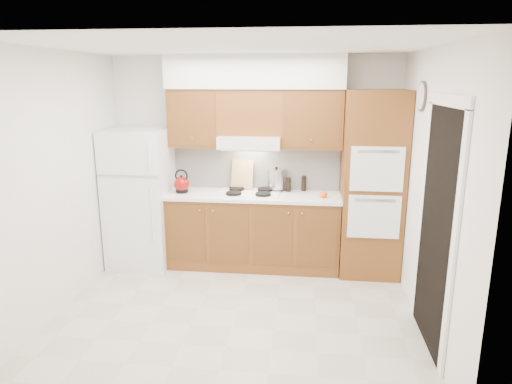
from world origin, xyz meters
TOP-DOWN VIEW (x-y plane):
  - floor at (0.00, 0.00)m, footprint 3.60×3.60m
  - ceiling at (0.00, 0.00)m, footprint 3.60×3.60m
  - wall_back at (0.00, 1.50)m, footprint 3.60×0.02m
  - wall_left at (-1.80, 0.00)m, footprint 0.02×3.00m
  - wall_right at (1.80, 0.00)m, footprint 0.02×3.00m
  - fridge at (-1.41, 1.14)m, footprint 0.75×0.72m
  - base_cabinets at (0.02, 1.20)m, footprint 2.11×0.60m
  - countertop at (0.03, 1.19)m, footprint 2.13×0.62m
  - backsplash at (0.02, 1.49)m, footprint 2.11×0.03m
  - oven_cabinet at (1.44, 1.18)m, footprint 0.70×0.65m
  - upper_cab_left at (-0.71, 1.33)m, footprint 0.63×0.33m
  - upper_cab_right at (0.72, 1.33)m, footprint 0.73×0.33m
  - range_hood at (-0.02, 1.27)m, footprint 0.75×0.45m
  - upper_cab_over_hood at (-0.02, 1.33)m, footprint 0.75×0.33m
  - soffit at (0.03, 1.32)m, footprint 2.13×0.36m
  - cooktop at (-0.02, 1.21)m, footprint 0.74×0.50m
  - doorway at (1.79, -0.35)m, footprint 0.02×0.90m
  - wall_clock at (1.79, 0.55)m, footprint 0.02×0.30m
  - kettle at (-0.87, 1.16)m, footprint 0.25×0.25m
  - cutting_board at (-0.14, 1.40)m, footprint 0.29×0.12m
  - stock_pot at (0.29, 1.40)m, footprint 0.27×0.27m
  - condiment_a at (0.31, 1.37)m, footprint 0.07×0.07m
  - condiment_b at (0.64, 1.42)m, footprint 0.07×0.07m
  - condiment_c at (0.44, 1.36)m, footprint 0.08×0.08m
  - orange_near at (0.88, 1.10)m, footprint 0.10×0.10m
  - orange_far at (0.87, 1.10)m, footprint 0.10×0.10m

SIDE VIEW (x-z plane):
  - floor at x=0.00m, z-range 0.00..0.00m
  - base_cabinets at x=0.02m, z-range 0.00..0.90m
  - fridge at x=-1.41m, z-range 0.00..1.72m
  - countertop at x=0.03m, z-range 0.90..0.94m
  - cooktop at x=-0.02m, z-range 0.94..0.95m
  - orange_far at x=0.87m, z-range 0.94..1.02m
  - orange_near at x=0.88m, z-range 0.94..1.02m
  - condiment_c at x=0.44m, z-range 0.94..1.12m
  - condiment_b at x=0.64m, z-range 0.94..1.13m
  - kettle at x=-0.87m, z-range 0.95..1.14m
  - condiment_a at x=0.31m, z-range 0.94..1.15m
  - doorway at x=1.79m, z-range 0.00..2.10m
  - stock_pot at x=0.29m, z-range 0.97..1.21m
  - oven_cabinet at x=1.44m, z-range 0.00..2.20m
  - cutting_board at x=-0.14m, z-range 0.96..1.32m
  - backsplash at x=0.02m, z-range 0.94..1.50m
  - wall_back at x=0.00m, z-range 0.00..2.60m
  - wall_left at x=-1.80m, z-range 0.00..2.60m
  - wall_right at x=1.80m, z-range 0.00..2.60m
  - range_hood at x=-0.02m, z-range 1.50..1.65m
  - upper_cab_left at x=-0.71m, z-range 1.50..2.20m
  - upper_cab_right at x=0.72m, z-range 1.50..2.20m
  - upper_cab_over_hood at x=-0.02m, z-range 1.65..2.20m
  - wall_clock at x=1.79m, z-range 2.00..2.30m
  - soffit at x=0.03m, z-range 2.20..2.60m
  - ceiling at x=0.00m, z-range 2.60..2.60m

